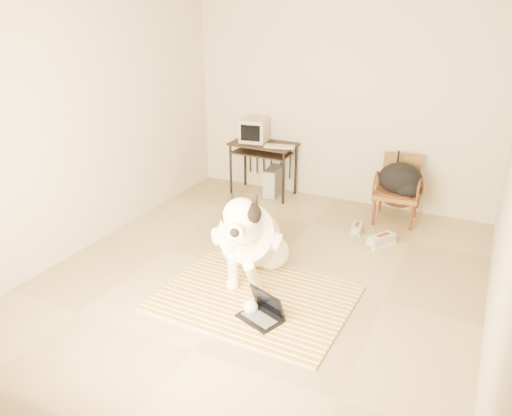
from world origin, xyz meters
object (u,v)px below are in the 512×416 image
Objects in this scene: laptop at (263,311)px; rattan_chair at (398,189)px; dog at (251,239)px; computer_desk at (263,151)px; crt_monitor at (254,130)px; backpack at (402,180)px; pc_tower at (274,182)px.

rattan_chair is (0.57, 2.61, 0.32)m from laptop.
laptop is at bearing -102.29° from rattan_chair.
rattan_chair is at bearing 63.96° from dog.
computer_desk is 0.30m from crt_monitor.
crt_monitor is at bearing 176.83° from rattan_chair.
backpack is (0.04, -0.06, 0.14)m from rattan_chair.
rattan_chair is (1.83, -0.07, -0.23)m from computer_desk.
rattan_chair is 0.16m from backpack.
backpack reaches higher than computer_desk.
dog is 2.56× the size of backpack.
crt_monitor is at bearing 178.76° from pc_tower.
backpack is at bearing 62.19° from dog.
laptop is 3.01m from computer_desk.
pc_tower is 0.82× the size of backpack.
pc_tower is at bearing 174.48° from backpack.
crt_monitor is (-0.15, 0.04, 0.25)m from computer_desk.
rattan_chair is at bearing 77.71° from laptop.
crt_monitor is 2.04m from rattan_chair.
laptop is at bearing -62.52° from crt_monitor.
crt_monitor is 2.06m from backpack.
pc_tower is at bearing -1.24° from crt_monitor.
rattan_chair is (1.98, -0.11, -0.48)m from crt_monitor.
backpack reaches higher than laptop.
pc_tower is (0.30, -0.01, -0.68)m from crt_monitor.
dog is 1.52× the size of computer_desk.
computer_desk is (-0.85, 2.08, 0.22)m from dog.
rattan_chair is at bearing -3.52° from pc_tower.
pc_tower is (-1.11, 2.71, 0.11)m from laptop.
dog reaches higher than laptop.
pc_tower is at bearing 112.35° from laptop.
rattan_chair is 1.50× the size of backpack.
crt_monitor is 0.74m from pc_tower.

